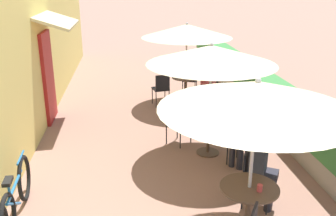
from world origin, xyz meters
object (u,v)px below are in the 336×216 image
at_px(cafe_chair_far_back, 161,87).
at_px(cafe_chair_near_left, 253,174).
at_px(seated_patron_near_left, 262,165).
at_px(coffee_cup_near, 260,188).
at_px(patio_table_mid, 209,129).
at_px(coffee_cup_far, 183,76).
at_px(seated_patron_mid_right, 242,130).
at_px(cafe_chair_far_left, 209,88).
at_px(patio_umbrella_mid, 211,55).
at_px(bicycle_second, 17,196).
at_px(cafe_chair_mid_left, 177,121).
at_px(patio_umbrella_far, 187,31).
at_px(cafe_chair_mid_right, 244,137).
at_px(seated_patron_far_left, 207,83).
at_px(patio_umbrella_near, 257,95).
at_px(coffee_cup_mid, 205,117).
at_px(patio_table_near, 248,200).
at_px(cafe_chair_far_right, 187,77).

bearing_deg(cafe_chair_far_back, cafe_chair_near_left, -91.16).
xyz_separation_m(seated_patron_near_left, coffee_cup_near, (-0.30, -0.72, 0.07)).
bearing_deg(patio_table_mid, coffee_cup_far, 90.04).
xyz_separation_m(seated_patron_mid_right, cafe_chair_far_left, (0.14, 3.22, -0.17)).
height_order(patio_umbrella_mid, bicycle_second, patio_umbrella_mid).
height_order(cafe_chair_far_left, coffee_cup_far, cafe_chair_far_left).
bearing_deg(cafe_chair_mid_left, patio_umbrella_far, 123.05).
distance_m(cafe_chair_mid_right, seated_patron_far_left, 3.08).
bearing_deg(cafe_chair_far_left, coffee_cup_far, 10.49).
bearing_deg(patio_umbrella_near, patio_table_mid, 89.64).
height_order(coffee_cup_near, patio_umbrella_mid, patio_umbrella_mid).
bearing_deg(seated_patron_near_left, patio_table_mid, -138.80).
relative_size(coffee_cup_mid, seated_patron_far_left, 0.07).
height_order(patio_umbrella_near, cafe_chair_mid_right, patio_umbrella_near).
relative_size(patio_table_near, seated_patron_near_left, 0.61).
bearing_deg(patio_table_mid, cafe_chair_far_right, 86.65).
xyz_separation_m(cafe_chair_near_left, cafe_chair_far_right, (-0.05, 5.67, 0.00)).
height_order(seated_patron_near_left, cafe_chair_far_left, seated_patron_near_left).
bearing_deg(patio_table_mid, bicycle_second, -150.33).
relative_size(coffee_cup_near, seated_patron_mid_right, 0.07).
bearing_deg(patio_umbrella_near, seated_patron_mid_right, 75.62).
xyz_separation_m(patio_table_near, coffee_cup_near, (0.09, -0.11, 0.25)).
relative_size(cafe_chair_near_left, cafe_chair_mid_right, 1.00).
bearing_deg(cafe_chair_near_left, bicycle_second, -60.54).
distance_m(coffee_cup_mid, seated_patron_far_left, 2.69).
relative_size(patio_table_mid, seated_patron_far_left, 0.61).
bearing_deg(seated_patron_far_left, cafe_chair_far_left, -90.00).
relative_size(patio_table_near, cafe_chair_near_left, 0.88).
height_order(seated_patron_near_left, coffee_cup_mid, seated_patron_near_left).
xyz_separation_m(patio_table_near, patio_umbrella_near, (-0.00, -0.00, 1.43)).
bearing_deg(patio_table_mid, patio_umbrella_mid, 180.00).
bearing_deg(patio_table_near, cafe_chair_far_left, 83.02).
xyz_separation_m(seated_patron_near_left, seated_patron_mid_right, (0.10, 1.30, 0.00)).
xyz_separation_m(patio_umbrella_far, cafe_chair_far_back, (-0.69, -0.22, -1.43)).
bearing_deg(cafe_chair_near_left, patio_umbrella_mid, -141.46).
bearing_deg(cafe_chair_near_left, coffee_cup_near, 15.37).
height_order(coffee_cup_near, cafe_chair_far_right, cafe_chair_far_right).
distance_m(patio_umbrella_near, coffee_cup_near, 1.19).
distance_m(cafe_chair_far_left, seated_patron_far_left, 0.20).
distance_m(patio_table_near, patio_umbrella_near, 1.43).
bearing_deg(seated_patron_far_left, patio_umbrella_mid, 126.65).
distance_m(patio_umbrella_mid, coffee_cup_mid, 1.18).
bearing_deg(cafe_chair_mid_right, seated_patron_near_left, 128.70).
distance_m(cafe_chair_near_left, cafe_chair_far_right, 5.67).
xyz_separation_m(cafe_chair_mid_left, coffee_cup_mid, (0.48, -0.49, 0.24)).
relative_size(coffee_cup_mid, bicycle_second, 0.05).
height_order(patio_umbrella_mid, cafe_chair_far_right, patio_umbrella_mid).
xyz_separation_m(cafe_chair_mid_right, coffee_cup_far, (-0.56, 3.62, 0.24)).
relative_size(patio_umbrella_near, seated_patron_near_left, 1.89).
relative_size(cafe_chair_far_right, coffee_cup_far, 9.67).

